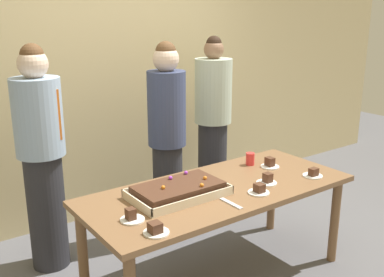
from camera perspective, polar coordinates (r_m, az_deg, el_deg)
interior_back_panel at (r=4.35m, az=-10.02°, el=9.85°), size 8.00×0.12×3.00m
party_table at (r=3.24m, az=3.42°, el=-7.59°), size 1.98×0.85×0.73m
sheet_cake at (r=3.05m, az=-1.75°, el=-6.62°), size 0.65×0.39×0.11m
plated_slice_near_left at (r=3.52m, az=15.15°, el=-4.37°), size 0.15×0.15×0.07m
plated_slice_near_right at (r=3.14m, az=8.52°, el=-6.51°), size 0.15×0.15×0.07m
plated_slice_far_left at (r=3.66m, az=9.88°, el=-3.20°), size 0.15×0.15×0.08m
plated_slice_far_right at (r=2.58m, az=-4.65°, el=-11.50°), size 0.15×0.15×0.07m
plated_slice_center_front at (r=2.74m, az=-7.70°, el=-9.86°), size 0.15×0.15×0.08m
plated_slice_center_back at (r=3.32m, az=9.54°, el=-5.26°), size 0.15×0.15×0.08m
drink_cup_nearest at (r=3.68m, az=7.42°, el=-2.59°), size 0.07×0.07×0.10m
cake_server_utensil at (r=2.95m, az=4.99°, el=-8.23°), size 0.03×0.20×0.01m
person_serving_front at (r=3.82m, az=-3.19°, el=0.06°), size 0.32×0.32×1.71m
person_green_shirt_behind at (r=4.42m, az=2.67°, el=2.07°), size 0.36×0.36×1.72m
person_striped_tie_right at (r=3.52m, az=-18.58°, el=-2.23°), size 0.36×0.36×1.73m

